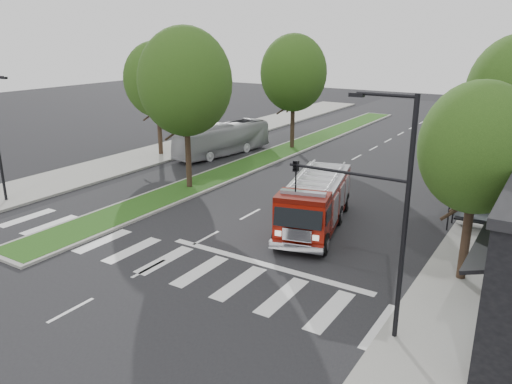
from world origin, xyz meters
TOP-DOWN VIEW (x-y plane):
  - ground at (0.00, 0.00)m, footprint 140.00×140.00m
  - sidewalk_right at (12.50, 10.00)m, footprint 5.00×80.00m
  - sidewalk_left at (-14.50, 10.00)m, footprint 5.00×80.00m
  - median at (-6.00, 18.00)m, footprint 3.00×50.00m
  - bus_shelter at (11.20, 8.15)m, footprint 3.20×1.60m
  - tree_right_near at (11.50, 2.00)m, footprint 4.40×4.40m
  - tree_median_near at (-6.00, 6.00)m, footprint 5.80×5.80m
  - tree_median_far at (-6.00, 20.00)m, footprint 5.60×5.60m
  - tree_left_mid at (-14.00, 12.00)m, footprint 5.20×5.20m
  - streetlight_right_near at (9.61, -3.50)m, footprint 4.08×0.22m
  - streetlight_right_far at (10.35, 20.00)m, footprint 2.11×0.20m
  - fire_engine at (3.90, 4.13)m, footprint 4.32×8.53m
  - city_bus at (-9.86, 15.03)m, footprint 3.65×9.57m

SIDE VIEW (x-z plane):
  - ground at x=0.00m, z-range 0.00..0.00m
  - sidewalk_right at x=12.50m, z-range 0.00..0.15m
  - sidewalk_left at x=-14.50m, z-range 0.00..0.15m
  - median at x=-6.00m, z-range 0.00..0.16m
  - city_bus at x=-9.86m, z-range 0.00..2.60m
  - fire_engine at x=3.90m, z-range -0.06..2.78m
  - bus_shelter at x=11.20m, z-range 0.73..3.34m
  - streetlight_right_far at x=10.35m, z-range 0.48..8.48m
  - streetlight_right_near at x=9.61m, z-range 0.67..8.67m
  - tree_right_near at x=11.50m, z-range 1.48..9.53m
  - tree_left_mid at x=-14.00m, z-range 1.58..10.74m
  - tree_median_far at x=-6.00m, z-range 1.63..11.35m
  - tree_median_near at x=-6.00m, z-range 1.73..11.89m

